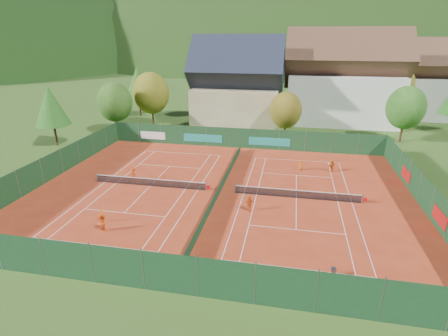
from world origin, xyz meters
TOP-DOWN VIEW (x-y plane):
  - ground at (0.00, 0.00)m, footprint 600.00×600.00m
  - clay_pad at (0.00, 0.00)m, footprint 40.00×32.00m
  - court_markings_left at (-8.00, 0.00)m, footprint 11.03×23.83m
  - court_markings_right at (8.00, 0.00)m, footprint 11.03×23.83m
  - tennis_net_left at (-7.85, 0.00)m, footprint 13.30×0.10m
  - tennis_net_right at (8.15, 0.00)m, footprint 13.30×0.10m
  - court_divider at (0.00, 0.00)m, footprint 0.03×28.80m
  - fence_north at (-0.46, 15.99)m, footprint 40.00×0.10m
  - fence_south at (0.00, -16.00)m, footprint 40.00×0.04m
  - fence_west at (-20.00, 0.00)m, footprint 0.04×32.00m
  - fence_east at (20.00, 0.05)m, footprint 0.09×32.00m
  - chalet at (-3.00, 30.00)m, footprint 16.20×12.00m
  - hotel_block_a at (16.00, 36.00)m, footprint 21.60×11.00m
  - hotel_block_b at (30.00, 44.00)m, footprint 17.28×10.00m
  - tree_west_front at (-22.00, 20.00)m, footprint 5.72×5.72m
  - tree_west_mid at (-18.00, 26.00)m, footprint 6.44×6.44m
  - tree_west_back at (-24.00, 34.00)m, footprint 5.60×5.60m
  - tree_center at (6.00, 22.00)m, footprint 5.01×5.01m
  - tree_east_front at (24.00, 24.00)m, footprint 5.72×5.72m
  - tree_west_side at (-28.00, 12.00)m, footprint 5.04×5.04m
  - tree_east_back at (26.00, 40.00)m, footprint 7.15×7.15m
  - mountain_backdrop at (28.54, 233.48)m, footprint 820.00×530.00m
  - ball_hopper at (10.51, -12.30)m, footprint 0.34×0.34m
  - loose_ball_0 at (-11.24, -8.31)m, footprint 0.07×0.07m
  - loose_ball_1 at (2.65, -10.89)m, footprint 0.07×0.07m
  - loose_ball_2 at (3.65, 5.88)m, footprint 0.07×0.07m
  - loose_ball_3 at (-3.58, 7.23)m, footprint 0.07×0.07m
  - player_left_near at (-9.04, -8.39)m, footprint 0.56×0.52m
  - player_left_mid at (-8.26, -9.86)m, footprint 0.97×0.93m
  - player_left_far at (-10.49, 1.24)m, footprint 1.06×0.66m
  - player_right_near at (3.56, -3.74)m, footprint 0.97×0.67m
  - player_right_far_a at (8.45, 8.31)m, footprint 0.75×0.69m
  - player_right_far_b at (12.25, 8.62)m, footprint 1.30×1.16m

SIDE VIEW (x-z plane):
  - mountain_backdrop at x=28.54m, z-range -160.64..81.36m
  - ground at x=0.00m, z-range -0.02..-0.02m
  - clay_pad at x=0.00m, z-range 0.00..0.01m
  - court_markings_left at x=-8.00m, z-range 0.01..0.01m
  - court_markings_right at x=8.00m, z-range 0.01..0.01m
  - loose_ball_0 at x=-11.24m, z-range 0.00..0.07m
  - loose_ball_1 at x=2.65m, z-range 0.00..0.07m
  - loose_ball_2 at x=3.65m, z-range 0.00..0.07m
  - loose_ball_3 at x=-3.58m, z-range 0.00..0.07m
  - court_divider at x=0.00m, z-range 0.00..1.00m
  - tennis_net_left at x=-7.85m, z-range 0.00..1.02m
  - tennis_net_right at x=8.15m, z-range 0.00..1.02m
  - ball_hopper at x=10.51m, z-range 0.16..0.96m
  - player_right_far_a at x=8.45m, z-range 0.00..1.28m
  - player_left_near at x=-9.04m, z-range 0.00..1.29m
  - player_right_far_b at x=12.25m, z-range 0.00..1.43m
  - player_right_near at x=3.56m, z-range 0.00..1.52m
  - player_left_far at x=-10.49m, z-range 0.00..1.57m
  - player_left_mid at x=-8.26m, z-range 0.00..1.58m
  - fence_north at x=-0.46m, z-range -0.03..2.97m
  - fence_east at x=20.00m, z-range -0.02..2.98m
  - fence_south at x=0.00m, z-range 0.00..3.00m
  - fence_west at x=-20.00m, z-range 0.00..3.00m
  - tree_center at x=6.00m, z-range 0.92..8.52m
  - tree_west_front at x=-22.00m, z-range 1.05..9.74m
  - tree_east_front at x=24.00m, z-range 1.05..9.74m
  - tree_west_side at x=-28.00m, z-range 1.56..10.56m
  - tree_west_mid at x=-18.00m, z-range 1.18..10.96m
  - hotel_block_b at x=30.00m, z-range -1.13..14.37m
  - chalet at x=-3.00m, z-range -1.38..14.62m
  - tree_west_back at x=-24.00m, z-range 1.74..11.74m
  - tree_east_back at x=26.00m, z-range 1.31..12.18m
  - hotel_block_a at x=16.00m, z-range -1.24..16.01m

